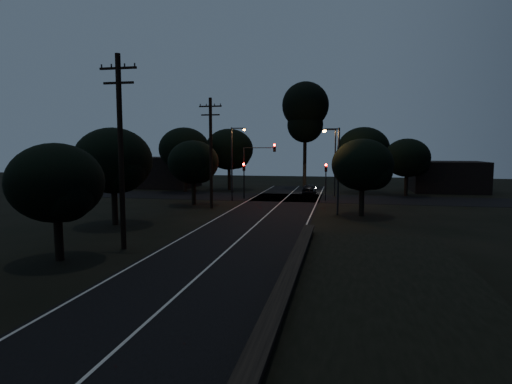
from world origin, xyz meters
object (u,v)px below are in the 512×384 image
at_px(streetlight_c, 336,165).
at_px(streetlight_b, 333,158).
at_px(signal_right, 326,175).
at_px(utility_pole_mid, 121,149).
at_px(signal_left, 244,174).
at_px(signal_mast, 259,161).
at_px(tall_pine, 305,112).
at_px(car, 309,189).
at_px(streetlight_a, 234,159).
at_px(utility_pole_far, 211,151).

bearing_deg(streetlight_c, streetlight_b, 92.14).
xyz_separation_m(streetlight_b, streetlight_c, (0.52, -14.00, -0.29)).
distance_m(signal_right, streetlight_c, 10.18).
height_order(utility_pole_mid, signal_left, utility_pole_mid).
xyz_separation_m(signal_mast, streetlight_c, (8.74, -9.99, 0.01)).
distance_m(tall_pine, car, 13.74).
bearing_deg(streetlight_b, tall_pine, 111.38).
bearing_deg(tall_pine, signal_left, -110.46).
relative_size(streetlight_a, car, 2.05).
height_order(signal_right, signal_mast, signal_mast).
distance_m(tall_pine, signal_left, 17.96).
bearing_deg(car, signal_right, 111.91).
bearing_deg(signal_left, tall_pine, 69.54).
height_order(utility_pole_far, streetlight_c, utility_pole_far).
height_order(tall_pine, car, tall_pine).
bearing_deg(signal_right, signal_mast, 179.97).
xyz_separation_m(utility_pole_far, car, (8.35, 14.00, -4.82)).
relative_size(utility_pole_mid, utility_pole_far, 1.05).
xyz_separation_m(streetlight_c, car, (-3.48, 16.00, -3.69)).
relative_size(signal_right, signal_mast, 0.66).
relative_size(signal_right, car, 1.05).
bearing_deg(signal_right, streetlight_c, -82.98).
distance_m(signal_right, streetlight_a, 10.26).
distance_m(signal_left, car, 9.45).
relative_size(utility_pole_far, streetlight_c, 1.40).
xyz_separation_m(tall_pine, signal_right, (3.60, -15.01, -8.12)).
distance_m(signal_left, streetlight_a, 2.77).
xyz_separation_m(utility_pole_mid, streetlight_a, (0.69, 23.00, -1.10)).
distance_m(tall_pine, streetlight_b, 13.40).
bearing_deg(streetlight_c, signal_right, 97.02).
height_order(tall_pine, streetlight_c, tall_pine).
distance_m(utility_pole_mid, signal_left, 25.19).
height_order(signal_right, streetlight_b, streetlight_b).
xyz_separation_m(signal_right, streetlight_c, (1.23, -9.99, 1.51)).
height_order(utility_pole_far, streetlight_b, utility_pole_far).
bearing_deg(tall_pine, signal_mast, -104.62).
xyz_separation_m(utility_pole_far, tall_pine, (7.00, 23.00, 5.47)).
xyz_separation_m(tall_pine, car, (1.35, -9.00, -10.29)).
xyz_separation_m(utility_pole_far, signal_mast, (3.09, 7.99, -1.15)).
relative_size(tall_pine, streetlight_a, 1.90).
relative_size(utility_pole_mid, streetlight_a, 1.38).
distance_m(utility_pole_far, tall_pine, 24.66).
xyz_separation_m(signal_right, streetlight_a, (-9.91, -1.99, 1.80)).
bearing_deg(signal_right, utility_pole_mid, -112.99).
height_order(utility_pole_mid, streetlight_a, utility_pole_mid).
xyz_separation_m(tall_pine, signal_left, (-5.60, -15.01, -8.12)).
height_order(signal_right, car, signal_right).
height_order(signal_mast, streetlight_c, streetlight_c).
xyz_separation_m(signal_mast, streetlight_a, (-2.39, -1.99, 0.30)).
bearing_deg(car, streetlight_a, 47.66).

